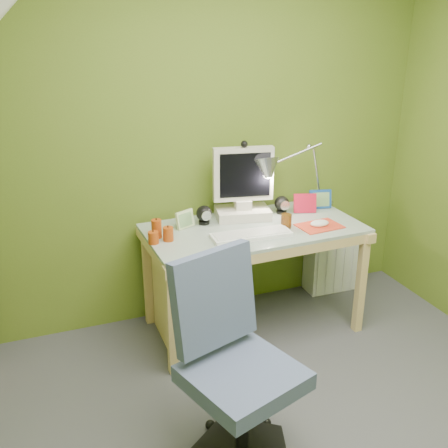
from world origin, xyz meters
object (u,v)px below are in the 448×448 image
object	(u,v)px
task_chair	(243,375)
radiator	(334,262)
monitor	(243,182)
desk_lamp	(307,161)
desk	(253,278)

from	to	relation	value
task_chair	radiator	bearing A→B (deg)	26.77
monitor	desk_lamp	distance (m)	0.46
desk_lamp	desk	bearing A→B (deg)	-158.36
desk	monitor	bearing A→B (deg)	88.33
task_chair	radiator	xyz separation A→B (m)	(1.29, 1.29, -0.25)
task_chair	monitor	bearing A→B (deg)	49.08
monitor	radiator	distance (m)	1.08
desk_lamp	task_chair	distance (m)	1.63
monitor	desk_lamp	xyz separation A→B (m)	(0.45, 0.00, 0.09)
task_chair	radiator	size ratio (longest dim) A/B	2.18
desk	desk_lamp	xyz separation A→B (m)	(0.45, 0.18, 0.68)
desk_lamp	task_chair	size ratio (longest dim) A/B	0.70
desk	task_chair	world-z (taller)	task_chair
monitor	task_chair	bearing A→B (deg)	-101.72
radiator	monitor	bearing A→B (deg)	-172.27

